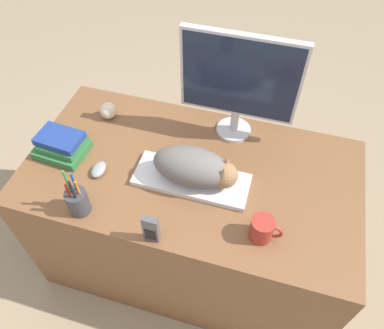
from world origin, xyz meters
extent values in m
plane|color=#998466|center=(0.00, 0.00, 0.00)|extent=(12.00, 12.00, 0.00)
cube|color=brown|center=(0.00, 0.38, 0.38)|extent=(1.41, 0.76, 0.76)
cube|color=silver|center=(0.02, 0.33, 0.77)|extent=(0.47, 0.18, 0.02)
ellipsoid|color=#66605B|center=(0.02, 0.33, 0.86)|extent=(0.31, 0.17, 0.15)
sphere|color=olive|center=(0.15, 0.33, 0.85)|extent=(0.11, 0.11, 0.11)
cone|color=olive|center=(0.15, 0.30, 0.90)|extent=(0.04, 0.04, 0.04)
cone|color=olive|center=(0.15, 0.35, 0.90)|extent=(0.04, 0.04, 0.04)
cylinder|color=#B7B7BC|center=(0.12, 0.66, 0.77)|extent=(0.16, 0.16, 0.02)
cylinder|color=#B7B7BC|center=(0.12, 0.66, 0.84)|extent=(0.04, 0.04, 0.11)
cube|color=#B7B7BC|center=(0.12, 0.66, 1.07)|extent=(0.49, 0.03, 0.37)
cube|color=#192338|center=(0.12, 0.65, 1.07)|extent=(0.47, 0.01, 0.35)
ellipsoid|color=gray|center=(-0.37, 0.27, 0.78)|extent=(0.06, 0.09, 0.03)
cylinder|color=#9E2D23|center=(0.33, 0.16, 0.81)|extent=(0.09, 0.09, 0.10)
torus|color=#9E2D23|center=(0.37, 0.16, 0.81)|extent=(0.07, 0.01, 0.07)
cylinder|color=#38383D|center=(-0.35, 0.07, 0.82)|extent=(0.08, 0.08, 0.11)
cylinder|color=orange|center=(-0.33, 0.08, 0.87)|extent=(0.01, 0.01, 0.14)
cylinder|color=#1E47B2|center=(-0.35, 0.09, 0.89)|extent=(0.01, 0.01, 0.16)
cylinder|color=#338C38|center=(-0.37, 0.08, 0.90)|extent=(0.01, 0.01, 0.18)
cylinder|color=#B21E1E|center=(-0.36, 0.06, 0.87)|extent=(0.01, 0.01, 0.14)
cylinder|color=black|center=(-0.34, 0.06, 0.89)|extent=(0.01, 0.01, 0.16)
sphere|color=beige|center=(-0.47, 0.59, 0.80)|extent=(0.08, 0.08, 0.08)
cube|color=#4C4C51|center=(-0.04, 0.03, 0.83)|extent=(0.06, 0.02, 0.13)
cube|color=black|center=(-0.04, 0.02, 0.81)|extent=(0.04, 0.00, 0.06)
cube|color=#2D6B38|center=(-0.57, 0.32, 0.78)|extent=(0.22, 0.18, 0.04)
cube|color=#2D6B38|center=(-0.56, 0.33, 0.81)|extent=(0.19, 0.15, 0.03)
cube|color=navy|center=(-0.57, 0.33, 0.84)|extent=(0.20, 0.14, 0.03)
camera|label=1|loc=(0.28, -0.57, 1.99)|focal=35.00mm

